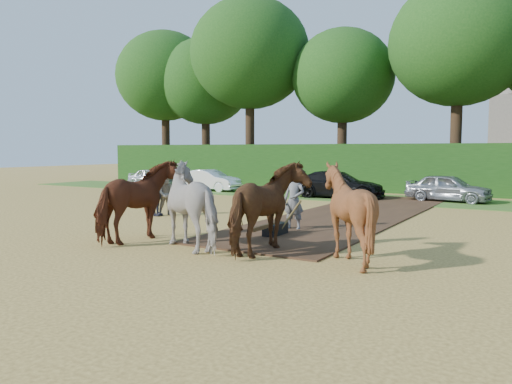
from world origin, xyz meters
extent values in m
plane|color=gold|center=(0.00, 0.00, 0.00)|extent=(120.00, 120.00, 0.00)
cube|color=#472D1C|center=(1.50, 7.00, 0.03)|extent=(4.50, 17.00, 0.05)
cube|color=#38601E|center=(0.00, 14.00, 0.01)|extent=(50.00, 5.00, 0.03)
cube|color=#14380F|center=(0.00, 18.50, 1.50)|extent=(46.00, 1.60, 3.00)
imported|color=tan|center=(-4.86, 3.10, 0.87)|extent=(1.06, 1.07, 1.74)
imported|color=#242530|center=(-5.13, 2.77, 0.81)|extent=(0.56, 1.01, 1.62)
imported|color=#5D2A17|center=(-1.78, -1.65, 1.18)|extent=(1.36, 2.83, 2.36)
imported|color=#B9B0A6|center=(0.24, -1.42, 1.18)|extent=(2.40, 2.08, 2.36)
imported|color=brown|center=(2.26, -1.20, 1.18)|extent=(1.36, 2.83, 2.36)
imported|color=brown|center=(4.28, -0.97, 1.18)|extent=(1.97, 2.20, 2.37)
cube|color=black|center=(1.18, 1.14, 0.20)|extent=(0.42, 1.02, 0.39)
cube|color=brown|center=(1.20, 0.46, 0.39)|extent=(0.16, 1.58, 0.11)
cylinder|color=brown|center=(0.91, 1.75, 0.62)|extent=(0.26, 1.14, 0.83)
cylinder|color=brown|center=(1.41, 1.76, 0.62)|extent=(0.19, 1.15, 0.83)
imported|color=gray|center=(1.14, 2.49, 0.99)|extent=(0.73, 0.49, 1.97)
imported|color=silver|center=(-15.85, 14.24, 0.66)|extent=(3.88, 1.60, 1.32)
imported|color=white|center=(-10.44, 13.60, 0.68)|extent=(4.13, 1.47, 1.36)
imported|color=black|center=(-1.67, 13.41, 0.74)|extent=(5.25, 2.55, 1.47)
imported|color=#919599|center=(3.88, 14.46, 0.71)|extent=(4.35, 2.21, 1.42)
cylinder|color=#382616|center=(-21.00, 21.50, 2.93)|extent=(0.70, 0.70, 5.85)
ellipsoid|color=#163F11|center=(-21.00, 21.50, 9.00)|extent=(8.40, 8.40, 7.73)
cylinder|color=#382616|center=(-17.00, 22.00, 2.70)|extent=(0.70, 0.70, 5.40)
ellipsoid|color=#163F11|center=(-17.00, 22.00, 8.32)|extent=(7.80, 7.80, 7.18)
cylinder|color=#382616|center=(-12.00, 21.00, 3.26)|extent=(0.70, 0.70, 6.53)
ellipsoid|color=#163F11|center=(-12.00, 21.00, 9.97)|extent=(9.20, 9.20, 8.46)
cylinder|color=#382616|center=(-5.00, 22.50, 2.59)|extent=(0.70, 0.70, 5.17)
ellipsoid|color=#163F11|center=(-5.00, 22.50, 7.95)|extent=(7.40, 7.40, 6.81)
cylinder|color=#382616|center=(3.00, 21.50, 3.04)|extent=(0.70, 0.70, 6.08)
ellipsoid|color=#163F11|center=(3.00, 21.50, 9.30)|extent=(8.60, 8.60, 7.91)
camera|label=1|loc=(8.48, -12.17, 2.68)|focal=35.00mm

